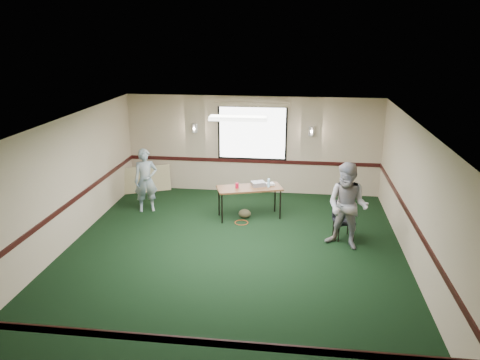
# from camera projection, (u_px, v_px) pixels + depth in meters

# --- Properties ---
(ground) EXTENTS (8.00, 8.00, 0.00)m
(ground) POSITION_uv_depth(u_px,v_px,m) (232.00, 255.00, 9.54)
(ground) COLOR black
(ground) RESTS_ON ground
(room_shell) EXTENTS (8.00, 8.02, 8.00)m
(room_shell) POSITION_uv_depth(u_px,v_px,m) (244.00, 154.00, 11.06)
(room_shell) COLOR tan
(room_shell) RESTS_ON ground
(folding_table) EXTENTS (1.66, 1.06, 0.77)m
(folding_table) POSITION_uv_depth(u_px,v_px,m) (249.00, 190.00, 11.27)
(folding_table) COLOR #4F3616
(folding_table) RESTS_ON ground
(projector) EXTENTS (0.39, 0.36, 0.10)m
(projector) POSITION_uv_depth(u_px,v_px,m) (258.00, 184.00, 11.34)
(projector) COLOR gray
(projector) RESTS_ON folding_table
(game_console) EXTENTS (0.26, 0.24, 0.05)m
(game_console) POSITION_uv_depth(u_px,v_px,m) (270.00, 184.00, 11.40)
(game_console) COLOR white
(game_console) RESTS_ON folding_table
(red_cup) EXTENTS (0.08, 0.08, 0.13)m
(red_cup) POSITION_uv_depth(u_px,v_px,m) (237.00, 186.00, 11.18)
(red_cup) COLOR #B00B25
(red_cup) RESTS_ON folding_table
(water_bottle) EXTENTS (0.06, 0.06, 0.21)m
(water_bottle) POSITION_uv_depth(u_px,v_px,m) (269.00, 183.00, 11.23)
(water_bottle) COLOR #99D9FA
(water_bottle) RESTS_ON folding_table
(duffel_bag) EXTENTS (0.35, 0.30, 0.21)m
(duffel_bag) POSITION_uv_depth(u_px,v_px,m) (245.00, 214.00, 11.41)
(duffel_bag) COLOR #454327
(duffel_bag) RESTS_ON ground
(cable_coil) EXTENTS (0.39, 0.39, 0.02)m
(cable_coil) POSITION_uv_depth(u_px,v_px,m) (242.00, 223.00, 11.14)
(cable_coil) COLOR #B94117
(cable_coil) RESTS_ON ground
(folded_table) EXTENTS (1.39, 0.79, 0.73)m
(folded_table) POSITION_uv_depth(u_px,v_px,m) (145.00, 179.00, 13.19)
(folded_table) COLOR tan
(folded_table) RESTS_ON ground
(conference_chair) EXTENTS (0.50, 0.52, 0.82)m
(conference_chair) POSITION_uv_depth(u_px,v_px,m) (343.00, 216.00, 10.26)
(conference_chair) COLOR black
(conference_chair) RESTS_ON ground
(person_left) EXTENTS (0.68, 0.57, 1.60)m
(person_left) POSITION_uv_depth(u_px,v_px,m) (146.00, 180.00, 11.67)
(person_left) COLOR #41688F
(person_left) RESTS_ON ground
(person_right) EXTENTS (1.10, 1.01, 1.83)m
(person_right) POSITION_uv_depth(u_px,v_px,m) (347.00, 206.00, 9.64)
(person_right) COLOR #7F98C5
(person_right) RESTS_ON ground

